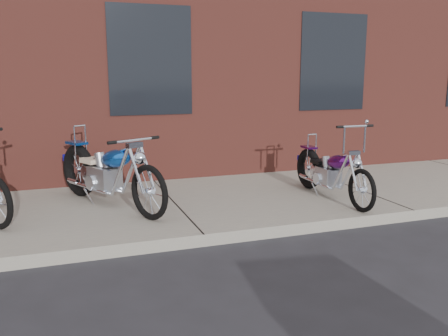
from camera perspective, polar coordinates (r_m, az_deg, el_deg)
name	(u,v)px	position (r m, az deg, el deg)	size (l,w,h in m)	color
ground	(204,247)	(5.60, -2.39, -9.46)	(120.00, 120.00, 0.00)	#232226
sidewalk	(174,207)	(6.95, -6.02, -4.71)	(22.00, 3.00, 0.15)	gray
chopper_purple	(331,174)	(7.22, 12.75, -0.69)	(0.50, 2.06, 1.15)	black
chopper_blue	(108,175)	(6.81, -13.77, -0.79)	(1.22, 2.28, 1.08)	black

